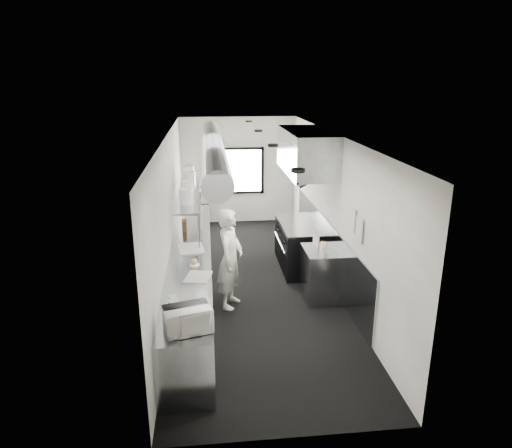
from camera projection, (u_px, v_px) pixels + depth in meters
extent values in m
cube|color=black|center=(254.00, 283.00, 8.84)|extent=(3.00, 8.00, 0.01)
cube|color=silver|center=(253.00, 136.00, 7.99)|extent=(3.00, 8.00, 0.01)
cube|color=silver|center=(238.00, 171.00, 12.21)|extent=(3.00, 0.02, 2.80)
cube|color=silver|center=(294.00, 325.00, 4.63)|extent=(3.00, 0.02, 2.80)
cube|color=silver|center=(170.00, 216.00, 8.27)|extent=(0.02, 8.00, 2.80)
cube|color=silver|center=(334.00, 211.00, 8.57)|extent=(0.02, 8.00, 2.80)
cube|color=gray|center=(326.00, 248.00, 9.11)|extent=(0.03, 5.50, 1.10)
cylinder|color=#96979E|center=(213.00, 147.00, 8.37)|extent=(0.40, 6.40, 0.40)
cube|color=white|center=(238.00, 171.00, 12.17)|extent=(1.20, 0.03, 1.10)
cube|color=black|center=(238.00, 149.00, 12.01)|extent=(1.36, 0.03, 0.08)
cube|color=black|center=(239.00, 192.00, 12.36)|extent=(1.36, 0.03, 0.08)
cube|color=black|center=(214.00, 171.00, 12.12)|extent=(0.08, 0.03, 1.25)
cube|color=black|center=(262.00, 170.00, 12.25)|extent=(0.08, 0.03, 1.25)
cube|color=gray|center=(306.00, 151.00, 8.89)|extent=(0.80, 2.20, 0.80)
cube|color=gray|center=(287.00, 172.00, 8.97)|extent=(0.05, 2.20, 0.05)
cube|color=black|center=(302.00, 169.00, 8.98)|extent=(0.50, 2.10, 0.28)
cube|color=gray|center=(191.00, 275.00, 8.12)|extent=(0.70, 6.00, 0.90)
cube|color=gray|center=(189.00, 194.00, 9.20)|extent=(0.45, 3.00, 0.04)
cylinder|color=gray|center=(198.00, 231.00, 7.99)|extent=(0.04, 0.04, 0.66)
cylinder|color=gray|center=(199.00, 209.00, 9.32)|extent=(0.04, 0.04, 0.66)
cylinder|color=gray|center=(200.00, 193.00, 10.64)|extent=(0.04, 0.04, 0.66)
cube|color=black|center=(301.00, 246.00, 9.48)|extent=(0.85, 1.60, 0.90)
cube|color=gray|center=(302.00, 225.00, 9.33)|extent=(0.85, 1.60, 0.04)
cube|color=gray|center=(281.00, 247.00, 9.43)|extent=(0.03, 1.55, 0.80)
cylinder|color=gray|center=(280.00, 242.00, 9.40)|extent=(0.03, 1.30, 0.03)
cube|color=gray|center=(322.00, 274.00, 8.16)|extent=(0.65, 0.80, 0.90)
cube|color=gray|center=(195.00, 215.00, 11.62)|extent=(0.70, 1.20, 0.90)
cube|color=beige|center=(352.00, 219.00, 7.37)|extent=(0.02, 0.28, 0.38)
cube|color=beige|center=(359.00, 229.00, 7.05)|extent=(0.02, 0.28, 0.38)
imported|color=silver|center=(230.00, 259.00, 7.74)|extent=(0.60, 0.73, 1.72)
imported|color=white|center=(187.00, 319.00, 5.43)|extent=(0.58, 0.50, 0.30)
cylinder|color=#B0BAAC|center=(173.00, 299.00, 6.15)|extent=(0.15, 0.15, 0.09)
cylinder|color=#B0BAAC|center=(174.00, 304.00, 5.99)|extent=(0.20, 0.20, 0.11)
cube|color=white|center=(198.00, 277.00, 6.93)|extent=(0.45, 0.52, 0.01)
cylinder|color=white|center=(194.00, 265.00, 7.37)|extent=(0.21, 0.21, 0.01)
sphere|color=tan|center=(194.00, 262.00, 7.35)|extent=(0.10, 0.10, 0.10)
cube|color=silver|center=(191.00, 248.00, 8.07)|extent=(0.50, 0.63, 0.02)
cube|color=#532F1D|center=(184.00, 226.00, 8.98)|extent=(0.10, 0.20, 0.21)
cylinder|color=white|center=(186.00, 196.00, 8.33)|extent=(0.30, 0.30, 0.28)
cylinder|color=white|center=(187.00, 189.00, 8.82)|extent=(0.30, 0.30, 0.30)
cylinder|color=white|center=(189.00, 180.00, 9.46)|extent=(0.30, 0.30, 0.36)
cylinder|color=white|center=(188.00, 175.00, 9.81)|extent=(0.29, 0.29, 0.40)
cylinder|color=silver|center=(323.00, 252.00, 7.68)|extent=(0.07, 0.07, 0.19)
cylinder|color=silver|center=(325.00, 248.00, 7.82)|extent=(0.08, 0.08, 0.20)
cylinder|color=silver|center=(322.00, 246.00, 7.96)|extent=(0.07, 0.07, 0.16)
cylinder|color=silver|center=(317.00, 242.00, 8.13)|extent=(0.08, 0.08, 0.19)
cylinder|color=silver|center=(315.00, 239.00, 8.26)|extent=(0.06, 0.06, 0.18)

